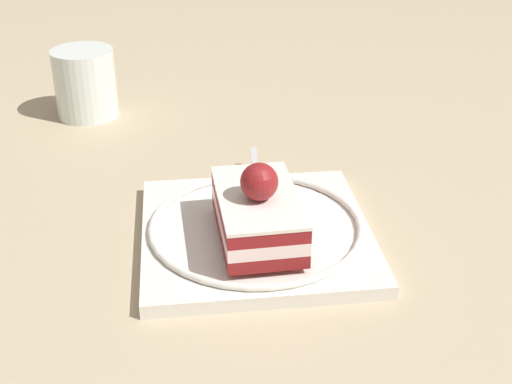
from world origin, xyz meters
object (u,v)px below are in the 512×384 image
(dessert_plate, at_px, (256,231))
(fork, at_px, (256,177))
(cake_slice, at_px, (258,212))
(drink_glass_near, at_px, (86,86))

(dessert_plate, relative_size, fork, 1.87)
(cake_slice, height_order, fork, cake_slice)
(fork, xyz_separation_m, drink_glass_near, (0.21, -0.20, 0.02))
(dessert_plate, distance_m, cake_slice, 0.04)
(dessert_plate, height_order, drink_glass_near, drink_glass_near)
(cake_slice, bearing_deg, dessert_plate, -84.85)
(dessert_plate, xyz_separation_m, cake_slice, (-0.00, 0.02, 0.03))
(dessert_plate, bearing_deg, drink_glass_near, -53.72)
(fork, bearing_deg, drink_glass_near, -44.52)
(dessert_plate, relative_size, cake_slice, 1.79)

